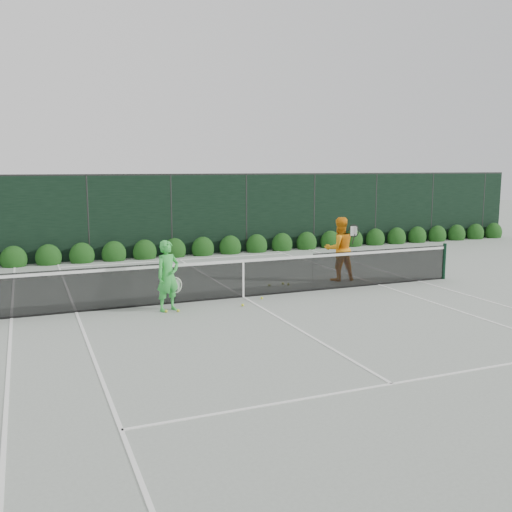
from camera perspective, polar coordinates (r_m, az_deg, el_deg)
name	(u,v)px	position (r m, az deg, el deg)	size (l,w,h in m)	color
ground	(243,297)	(14.66, -1.28, -4.14)	(80.00, 80.00, 0.00)	gray
tennis_net	(242,277)	(14.54, -1.37, -2.11)	(12.90, 0.10, 1.07)	black
player_woman	(168,276)	(13.31, -8.80, -1.97)	(0.70, 0.59, 1.65)	green
player_man	(339,249)	(16.84, 8.34, 0.70)	(0.98, 0.80, 1.87)	orange
court_lines	(243,297)	(14.66, -1.28, -4.12)	(11.03, 23.83, 0.01)	white
windscreen_fence	(289,254)	(11.93, 3.36, 0.24)	(32.00, 21.07, 3.06)	black
hedge_row	(174,251)	(21.34, -8.17, 0.53)	(31.66, 0.65, 0.94)	#11370F
tennis_balls	(245,296)	(14.67, -1.11, -4.00)	(3.98, 2.02, 0.07)	yellow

